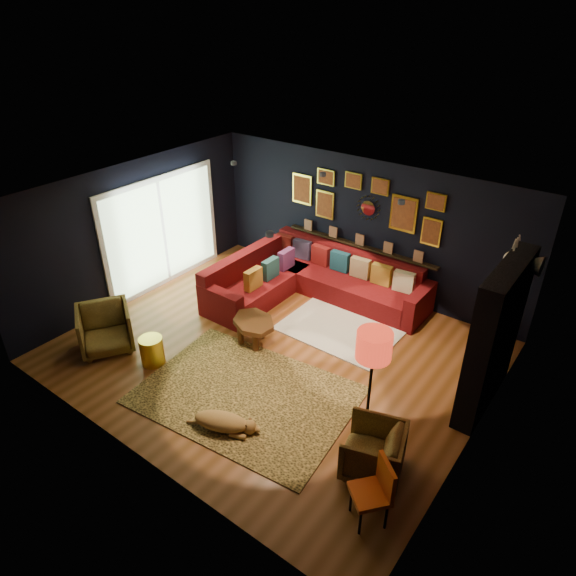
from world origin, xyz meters
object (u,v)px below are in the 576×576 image
Objects in this scene: coffee_table at (254,325)px; orange_chair at (377,488)px; pouf at (269,283)px; gold_stool at (152,351)px; dog at (221,419)px; floor_lamp at (374,350)px; armchair_right at (373,449)px; sectional at (307,281)px; armchair_left at (105,327)px.

orange_chair is (3.22, -1.75, 0.13)m from coffee_table.
pouf is 2.88m from gold_stool.
orange_chair reaches higher than dog.
floor_lamp is at bearing 14.30° from dog.
orange_chair is (0.35, -0.58, 0.13)m from armchair_right.
sectional is 6.47× the size of pouf.
sectional is 4.08× the size of armchair_left.
orange_chair reaches higher than gold_stool.
armchair_right is 0.70× the size of dog.
armchair_right is 0.69m from orange_chair.
sectional is 3.28× the size of dog.
armchair_right is 3.83m from gold_stool.
armchair_right is 0.86× the size of orange_chair.
armchair_right reaches higher than coffee_table.
gold_stool reaches higher than pouf.
floor_lamp is (2.69, -2.46, 1.04)m from sectional.
sectional is at bearing 5.90° from armchair_left.
dog is (-2.30, -0.02, -0.32)m from orange_chair.
gold_stool is (-0.76, -3.18, -0.09)m from sectional.
coffee_table is 1.99× the size of pouf.
coffee_table is 2.42m from armchair_left.
dog is (1.11, -3.59, -0.14)m from sectional.
pouf is 4.61m from armchair_right.
sectional reaches higher than dog.
armchair_right is (3.75, -2.68, 0.17)m from pouf.
pouf is 0.33× the size of floor_lamp.
armchair_left is at bearing -140.01° from coffee_table.
gold_stool is (-3.83, -0.20, -0.13)m from armchair_right.
armchair_left is 4.55m from floor_lamp.
pouf is at bearing 147.50° from floor_lamp.
coffee_table is at bearing -59.85° from pouf.
gold_stool is at bearing -124.80° from coffee_table.
armchair_right is 0.45× the size of floor_lamp.
floor_lamp is at bearing -32.50° from pouf.
orange_chair is 2.32m from dog.
coffee_table is at bearing -84.03° from sectional.
armchair_left is 5.08m from orange_chair.
gold_stool reaches higher than dog.
armchair_right is at bearing 160.66° from orange_chair.
dog is at bearing -144.46° from floor_lamp.
coffee_table is at bearing -168.65° from orange_chair.
floor_lamp is 2.27m from dog.
gold_stool is (-0.95, -1.37, -0.14)m from coffee_table.
orange_chair is (3.41, -3.57, 0.17)m from sectional.
armchair_right is at bearing -35.52° from pouf.
floor_lamp is at bearing 162.91° from orange_chair.
orange_chair is at bearing -20.63° from dog.
coffee_table is at bearing -17.85° from armchair_left.
armchair_right reaches higher than pouf.
orange_chair is at bearing -5.22° from gold_stool.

